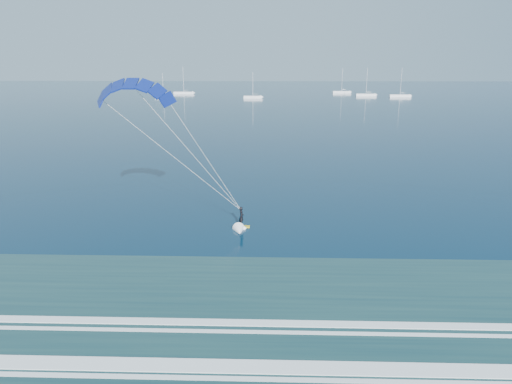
{
  "coord_description": "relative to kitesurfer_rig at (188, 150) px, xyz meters",
  "views": [
    {
      "loc": [
        1.0,
        -13.97,
        14.45
      ],
      "look_at": [
        -0.11,
        22.98,
        4.22
      ],
      "focal_mm": 32.0,
      "sensor_mm": 36.0,
      "label": 1
    }
  ],
  "objects": [
    {
      "name": "sailboat_1",
      "position": [
        -44.85,
        186.29,
        -6.94
      ],
      "size": [
        7.96,
        2.4,
        11.04
      ],
      "color": "white",
      "rests_on": "ground"
    },
    {
      "name": "sailboat_5",
      "position": [
        69.45,
        188.21,
        -6.92
      ],
      "size": [
        10.11,
        2.4,
        13.6
      ],
      "color": "white",
      "rests_on": "ground"
    },
    {
      "name": "sailboat_2",
      "position": [
        -39.26,
        209.92,
        -6.92
      ],
      "size": [
        10.72,
        2.4,
        14.18
      ],
      "color": "white",
      "rests_on": "ground"
    },
    {
      "name": "sailboat_3",
      "position": [
        -1.1,
        176.76,
        -6.93
      ],
      "size": [
        8.46,
        2.4,
        11.78
      ],
      "color": "white",
      "rests_on": "ground"
    },
    {
      "name": "kitesurfer_rig",
      "position": [
        0.0,
        0.0,
        0.0
      ],
      "size": [
        13.15,
        6.27,
        14.58
      ],
      "color": "gold",
      "rests_on": "ground"
    },
    {
      "name": "sailboat_7",
      "position": [
        54.46,
        194.81,
        -6.92
      ],
      "size": [
        9.87,
        2.4,
        13.47
      ],
      "color": "white",
      "rests_on": "ground"
    },
    {
      "name": "sailboat_4",
      "position": [
        46.2,
        219.82,
        -6.92
      ],
      "size": [
        9.8,
        2.4,
        13.17
      ],
      "color": "white",
      "rests_on": "ground"
    }
  ]
}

